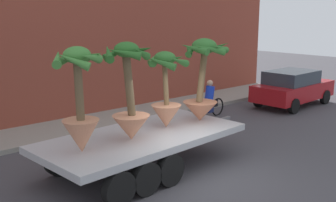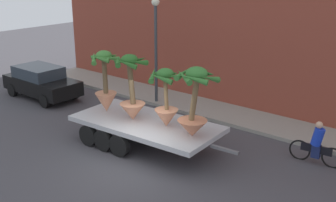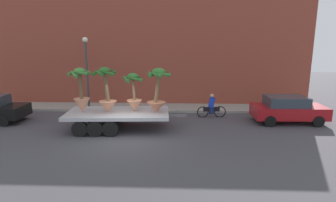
# 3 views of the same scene
# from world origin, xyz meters

# --- Properties ---
(ground_plane) EXTENTS (60.00, 60.00, 0.00)m
(ground_plane) POSITION_xyz_m (0.00, 0.00, 0.00)
(ground_plane) COLOR #423F44
(sidewalk) EXTENTS (24.00, 2.20, 0.15)m
(sidewalk) POSITION_xyz_m (0.00, 6.10, 0.07)
(sidewalk) COLOR gray
(sidewalk) RESTS_ON ground
(building_facade) EXTENTS (24.00, 1.20, 8.16)m
(building_facade) POSITION_xyz_m (0.00, 7.80, 4.08)
(building_facade) COLOR brown
(building_facade) RESTS_ON ground
(flatbed_trailer) EXTENTS (6.56, 2.91, 0.98)m
(flatbed_trailer) POSITION_xyz_m (-0.97, 1.40, 0.77)
(flatbed_trailer) COLOR #B7BABF
(flatbed_trailer) RESTS_ON ground
(potted_palm_rear) EXTENTS (1.17, 1.22, 2.40)m
(potted_palm_rear) POSITION_xyz_m (-2.64, 1.22, 2.02)
(potted_palm_rear) COLOR tan
(potted_palm_rear) RESTS_ON flatbed_trailer
(potted_palm_middle) EXTENTS (1.24, 1.29, 2.43)m
(potted_palm_middle) POSITION_xyz_m (-1.26, 1.23, 2.00)
(potted_palm_middle) COLOR tan
(potted_palm_middle) RESTS_ON flatbed_trailer
(potted_palm_front) EXTENTS (1.25, 1.16, 2.10)m
(potted_palm_front) POSITION_xyz_m (0.13, 1.48, 1.91)
(potted_palm_front) COLOR tan
(potted_palm_front) RESTS_ON flatbed_trailer
(potted_palm_extra) EXTENTS (1.33, 1.39, 2.39)m
(potted_palm_extra) POSITION_xyz_m (1.43, 1.36, 2.09)
(potted_palm_extra) COLOR #C17251
(potted_palm_extra) RESTS_ON flatbed_trailer
(cyclist) EXTENTS (1.84, 0.38, 1.54)m
(cyclist) POSITION_xyz_m (4.63, 4.00, 0.67)
(cyclist) COLOR black
(cyclist) RESTS_ON ground
(trailing_car) EXTENTS (4.24, 1.91, 1.58)m
(trailing_car) POSITION_xyz_m (-8.75, 2.44, 0.83)
(trailing_car) COLOR black
(trailing_car) RESTS_ON ground
(street_lamp) EXTENTS (0.36, 0.36, 4.83)m
(street_lamp) POSITION_xyz_m (-3.62, 5.30, 3.23)
(street_lamp) COLOR #383D42
(street_lamp) RESTS_ON sidewalk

